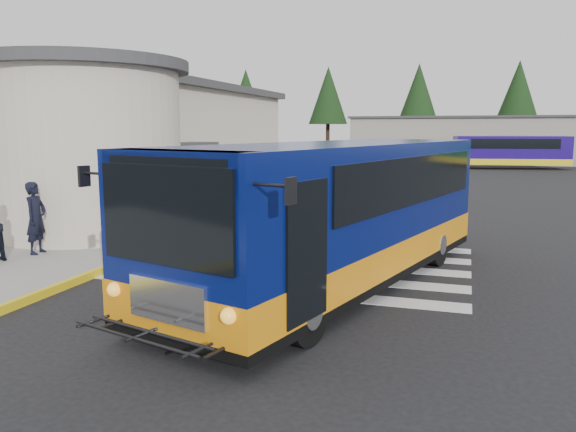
% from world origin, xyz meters
% --- Properties ---
extents(ground, '(140.00, 140.00, 0.00)m').
position_xyz_m(ground, '(0.00, 0.00, 0.00)').
color(ground, black).
rests_on(ground, ground).
extents(sidewalk, '(10.00, 34.00, 0.15)m').
position_xyz_m(sidewalk, '(-9.00, 4.00, 0.07)').
color(sidewalk, gray).
rests_on(sidewalk, ground).
extents(curb_strip, '(0.12, 34.00, 0.16)m').
position_xyz_m(curb_strip, '(-4.05, 4.00, 0.08)').
color(curb_strip, yellow).
rests_on(curb_strip, ground).
extents(station_building, '(12.70, 18.70, 4.80)m').
position_xyz_m(station_building, '(-10.84, 6.91, 2.57)').
color(station_building, '#B5A899').
rests_on(station_building, ground).
extents(crosswalk, '(8.00, 5.35, 0.01)m').
position_xyz_m(crosswalk, '(-0.50, -0.80, 0.01)').
color(crosswalk, silver).
rests_on(crosswalk, ground).
extents(depot_building, '(26.40, 8.40, 4.20)m').
position_xyz_m(depot_building, '(6.00, 42.00, 2.11)').
color(depot_building, gray).
rests_on(depot_building, ground).
extents(tree_line, '(58.40, 4.40, 10.00)m').
position_xyz_m(tree_line, '(6.29, 50.00, 6.77)').
color(tree_line, black).
rests_on(tree_line, ground).
extents(transit_bus, '(5.45, 10.27, 2.82)m').
position_xyz_m(transit_bus, '(0.90, -2.42, 1.35)').
color(transit_bus, '#071255').
rests_on(transit_bus, ground).
extents(pedestrian_a, '(0.49, 0.67, 1.71)m').
position_xyz_m(pedestrian_a, '(-6.34, -2.42, 1.01)').
color(pedestrian_a, black).
rests_on(pedestrian_a, sidewalk).
extents(far_bus_a, '(8.71, 3.87, 2.17)m').
position_xyz_m(far_bus_a, '(6.49, 33.75, 1.41)').
color(far_bus_a, '#1A0864').
rests_on(far_bus_a, ground).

